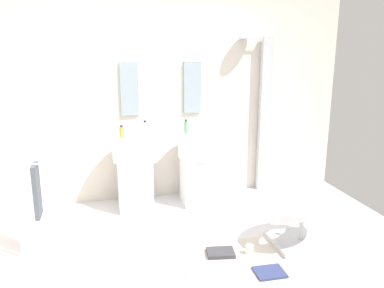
{
  "coord_description": "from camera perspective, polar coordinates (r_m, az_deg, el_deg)",
  "views": [
    {
      "loc": [
        -0.72,
        -3.19,
        1.91
      ],
      "look_at": [
        0.15,
        0.55,
        0.95
      ],
      "focal_mm": 36.02,
      "sensor_mm": 36.0,
      "label": 1
    }
  ],
  "objects": [
    {
      "name": "ground_plane",
      "position": [
        3.8,
        -0.33,
        -16.5
      ],
      "size": [
        4.8,
        3.6,
        0.04
      ],
      "primitive_type": "cube",
      "color": "silver"
    },
    {
      "name": "rear_partition",
      "position": [
        4.93,
        -4.64,
        6.87
      ],
      "size": [
        4.8,
        0.1,
        2.6
      ],
      "primitive_type": "cube",
      "color": "beige",
      "rests_on": "ground_plane"
    },
    {
      "name": "pedestal_sink_left",
      "position": [
        4.67,
        -8.5,
        -3.72
      ],
      "size": [
        0.5,
        0.5,
        1.0
      ],
      "color": "white",
      "rests_on": "ground_plane"
    },
    {
      "name": "soap_bottle_white",
      "position": [
        4.5,
        -6.96,
        2.16
      ],
      "size": [
        0.05,
        0.05,
        0.2
      ],
      "color": "white",
      "rests_on": "pedestal_sink_left"
    },
    {
      "name": "towel_rack",
      "position": [
        3.8,
        -22.4,
        -6.76
      ],
      "size": [
        0.37,
        0.22,
        0.95
      ],
      "color": "#B7BABF",
      "rests_on": "ground_plane"
    },
    {
      "name": "vanity_mirror_left",
      "position": [
        4.81,
        -9.24,
        8.05
      ],
      "size": [
        0.22,
        0.03,
        0.65
      ],
      "primitive_type": "cube",
      "color": "#8C9EA8"
    },
    {
      "name": "magazine_charcoal",
      "position": [
        3.79,
        4.25,
        -15.75
      ],
      "size": [
        0.28,
        0.22,
        0.04
      ],
      "primitive_type": "cube",
      "rotation": [
        0.0,
        0.0,
        -0.14
      ],
      "color": "#38383D",
      "rests_on": "area_rug"
    },
    {
      "name": "soap_bottle_amber",
      "position": [
        4.56,
        -10.38,
        1.81
      ],
      "size": [
        0.05,
        0.05,
        0.14
      ],
      "color": "#C68C38",
      "rests_on": "pedestal_sink_left"
    },
    {
      "name": "shower_column",
      "position": [
        5.22,
        10.54,
        4.64
      ],
      "size": [
        0.49,
        0.24,
        2.05
      ],
      "color": "#B7BABF",
      "rests_on": "ground_plane"
    },
    {
      "name": "lounge_chair",
      "position": [
        3.97,
        16.01,
        -9.66
      ],
      "size": [
        1.04,
        1.04,
        0.65
      ],
      "color": "#B7BABF",
      "rests_on": "ground_plane"
    },
    {
      "name": "pedestal_sink_right",
      "position": [
        4.79,
        0.95,
        -3.11
      ],
      "size": [
        0.5,
        0.5,
        1.0
      ],
      "color": "white",
      "rests_on": "ground_plane"
    },
    {
      "name": "vanity_mirror_right",
      "position": [
        4.92,
        0.05,
        8.37
      ],
      "size": [
        0.22,
        0.03,
        0.65
      ],
      "primitive_type": "cube",
      "color": "#8C9EA8"
    },
    {
      "name": "coffee_mug",
      "position": [
        3.82,
        8.52,
        -15.19
      ],
      "size": [
        0.07,
        0.07,
        0.09
      ],
      "primitive_type": "cylinder",
      "color": "white",
      "rests_on": "area_rug"
    },
    {
      "name": "area_rug",
      "position": [
        3.72,
        8.73,
        -16.96
      ],
      "size": [
        1.28,
        0.9,
        0.01
      ],
      "primitive_type": "cube",
      "color": "beige",
      "rests_on": "ground_plane"
    },
    {
      "name": "magazine_navy",
      "position": [
        3.58,
        11.41,
        -18.11
      ],
      "size": [
        0.26,
        0.21,
        0.02
      ],
      "primitive_type": "cube",
      "rotation": [
        0.0,
        0.0,
        -0.02
      ],
      "color": "navy",
      "rests_on": "area_rug"
    },
    {
      "name": "soap_bottle_green",
      "position": [
        4.66,
        -0.9,
        2.53
      ],
      "size": [
        0.04,
        0.04,
        0.17
      ],
      "color": "#59996B",
      "rests_on": "pedestal_sink_right"
    }
  ]
}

